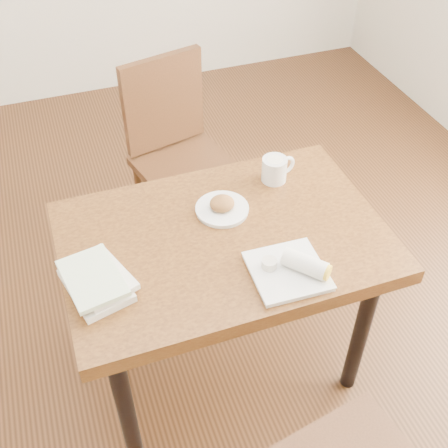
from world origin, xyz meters
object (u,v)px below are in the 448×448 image
object	(u,v)px
plate_scone	(222,207)
table	(224,254)
chair_far	(177,146)
book_stack	(96,281)
coffee_mug	(275,169)
plate_burrito	(293,269)

from	to	relation	value
plate_scone	table	bearing A→B (deg)	-106.47
chair_far	book_stack	bearing A→B (deg)	-118.88
coffee_mug	book_stack	size ratio (longest dim) A/B	0.50
chair_far	table	bearing A→B (deg)	-94.39
plate_burrito	book_stack	distance (m)	0.61
chair_far	plate_scone	xyz separation A→B (m)	(-0.03, -0.72, 0.22)
plate_scone	plate_burrito	distance (m)	0.37
plate_scone	plate_burrito	bearing A→B (deg)	-72.91
table	plate_scone	distance (m)	0.17
table	chair_far	distance (m)	0.85
plate_scone	book_stack	distance (m)	0.53
book_stack	table	bearing A→B (deg)	11.31
table	book_stack	world-z (taller)	book_stack
coffee_mug	plate_scone	bearing A→B (deg)	-156.93
table	book_stack	xyz separation A→B (m)	(-0.45, -0.09, 0.12)
chair_far	plate_burrito	world-z (taller)	chair_far
table	plate_burrito	distance (m)	0.30
table	coffee_mug	size ratio (longest dim) A/B	7.91
plate_scone	coffee_mug	xyz separation A→B (m)	(0.25, 0.11, 0.03)
chair_far	plate_scone	distance (m)	0.76
chair_far	book_stack	xyz separation A→B (m)	(-0.51, -0.93, 0.23)
table	coffee_mug	bearing A→B (deg)	38.18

